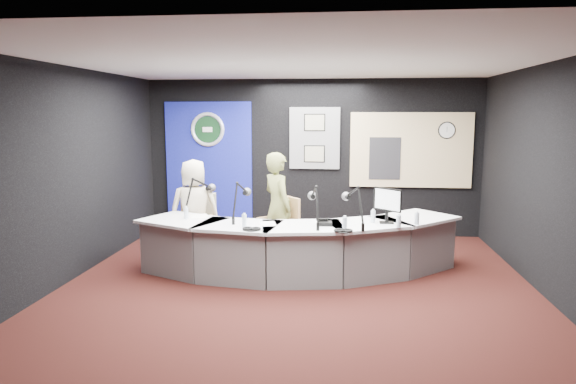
# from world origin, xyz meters

# --- Properties ---
(ground) EXTENTS (6.00, 6.00, 0.00)m
(ground) POSITION_xyz_m (0.00, 0.00, 0.00)
(ground) COLOR black
(ground) RESTS_ON ground
(ceiling) EXTENTS (6.00, 6.00, 0.02)m
(ceiling) POSITION_xyz_m (0.00, 0.00, 2.80)
(ceiling) COLOR silver
(ceiling) RESTS_ON ground
(wall_back) EXTENTS (6.00, 0.02, 2.80)m
(wall_back) POSITION_xyz_m (0.00, 3.00, 1.40)
(wall_back) COLOR black
(wall_back) RESTS_ON ground
(wall_front) EXTENTS (6.00, 0.02, 2.80)m
(wall_front) POSITION_xyz_m (0.00, -3.00, 1.40)
(wall_front) COLOR black
(wall_front) RESTS_ON ground
(wall_left) EXTENTS (0.02, 6.00, 2.80)m
(wall_left) POSITION_xyz_m (-3.00, 0.00, 1.40)
(wall_left) COLOR black
(wall_left) RESTS_ON ground
(wall_right) EXTENTS (0.02, 6.00, 2.80)m
(wall_right) POSITION_xyz_m (3.00, 0.00, 1.40)
(wall_right) COLOR black
(wall_right) RESTS_ON ground
(broadcast_desk) EXTENTS (4.50, 1.90, 0.75)m
(broadcast_desk) POSITION_xyz_m (-0.05, 0.55, 0.38)
(broadcast_desk) COLOR silver
(broadcast_desk) RESTS_ON ground
(backdrop_panel) EXTENTS (1.60, 0.05, 2.30)m
(backdrop_panel) POSITION_xyz_m (-1.90, 2.97, 1.25)
(backdrop_panel) COLOR navy
(backdrop_panel) RESTS_ON wall_back
(agency_seal) EXTENTS (0.63, 0.07, 0.63)m
(agency_seal) POSITION_xyz_m (-1.90, 2.93, 1.90)
(agency_seal) COLOR silver
(agency_seal) RESTS_ON backdrop_panel
(seal_center) EXTENTS (0.48, 0.01, 0.48)m
(seal_center) POSITION_xyz_m (-1.90, 2.94, 1.90)
(seal_center) COLOR black
(seal_center) RESTS_ON backdrop_panel
(pinboard) EXTENTS (0.90, 0.04, 1.10)m
(pinboard) POSITION_xyz_m (0.05, 2.97, 1.75)
(pinboard) COLOR slate
(pinboard) RESTS_ON wall_back
(framed_photo_upper) EXTENTS (0.34, 0.02, 0.27)m
(framed_photo_upper) POSITION_xyz_m (0.05, 2.94, 2.03)
(framed_photo_upper) COLOR gray
(framed_photo_upper) RESTS_ON pinboard
(framed_photo_lower) EXTENTS (0.34, 0.02, 0.27)m
(framed_photo_lower) POSITION_xyz_m (0.05, 2.94, 1.47)
(framed_photo_lower) COLOR gray
(framed_photo_lower) RESTS_ON pinboard
(booth_window_frame) EXTENTS (2.12, 0.06, 1.32)m
(booth_window_frame) POSITION_xyz_m (1.75, 2.97, 1.55)
(booth_window_frame) COLOR #CFB481
(booth_window_frame) RESTS_ON wall_back
(booth_glow) EXTENTS (2.00, 0.02, 1.20)m
(booth_glow) POSITION_xyz_m (1.75, 2.96, 1.55)
(booth_glow) COLOR #FFCDA1
(booth_glow) RESTS_ON booth_window_frame
(equipment_rack) EXTENTS (0.55, 0.02, 0.75)m
(equipment_rack) POSITION_xyz_m (1.30, 2.94, 1.40)
(equipment_rack) COLOR black
(equipment_rack) RESTS_ON booth_window_frame
(wall_clock) EXTENTS (0.28, 0.01, 0.28)m
(wall_clock) POSITION_xyz_m (2.35, 2.94, 1.90)
(wall_clock) COLOR white
(wall_clock) RESTS_ON booth_window_frame
(armchair_left) EXTENTS (0.65, 0.65, 1.03)m
(armchair_left) POSITION_xyz_m (-1.65, 1.13, 0.52)
(armchair_left) COLOR tan
(armchair_left) RESTS_ON ground
(armchair_right) EXTENTS (0.84, 0.84, 1.06)m
(armchair_right) POSITION_xyz_m (-0.39, 1.11, 0.53)
(armchair_right) COLOR tan
(armchair_right) RESTS_ON ground
(draped_jacket) EXTENTS (0.51, 0.17, 0.70)m
(draped_jacket) POSITION_xyz_m (-1.64, 1.37, 0.62)
(draped_jacket) COLOR gray
(draped_jacket) RESTS_ON armchair_left
(person_man) EXTENTS (0.84, 0.65, 1.52)m
(person_man) POSITION_xyz_m (-1.65, 1.13, 0.76)
(person_man) COLOR beige
(person_man) RESTS_ON ground
(person_woman) EXTENTS (0.67, 0.71, 1.63)m
(person_woman) POSITION_xyz_m (-0.39, 1.11, 0.82)
(person_woman) COLOR olive
(person_woman) RESTS_ON ground
(computer_monitor) EXTENTS (0.30, 0.28, 0.26)m
(computer_monitor) POSITION_xyz_m (1.15, 0.49, 1.07)
(computer_monitor) COLOR black
(computer_monitor) RESTS_ON broadcast_desk
(desk_phone) EXTENTS (0.19, 0.16, 0.05)m
(desk_phone) POSITION_xyz_m (0.34, 0.27, 0.78)
(desk_phone) COLOR black
(desk_phone) RESTS_ON broadcast_desk
(headphones_near) EXTENTS (0.20, 0.20, 0.03)m
(headphones_near) POSITION_xyz_m (0.58, -0.09, 0.77)
(headphones_near) COLOR black
(headphones_near) RESTS_ON broadcast_desk
(headphones_far) EXTENTS (0.20, 0.20, 0.03)m
(headphones_far) POSITION_xyz_m (-0.56, -0.11, 0.77)
(headphones_far) COLOR black
(headphones_far) RESTS_ON broadcast_desk
(paper_stack) EXTENTS (0.32, 0.38, 0.00)m
(paper_stack) POSITION_xyz_m (-1.46, 0.68, 0.75)
(paper_stack) COLOR white
(paper_stack) RESTS_ON broadcast_desk
(notepad) EXTENTS (0.27, 0.34, 0.00)m
(notepad) POSITION_xyz_m (-0.42, 0.29, 0.75)
(notepad) COLOR white
(notepad) RESTS_ON broadcast_desk
(boom_mic_a) EXTENTS (0.36, 0.69, 0.60)m
(boom_mic_a) POSITION_xyz_m (-1.50, 0.88, 1.05)
(boom_mic_a) COLOR black
(boom_mic_a) RESTS_ON broadcast_desk
(boom_mic_b) EXTENTS (0.19, 0.74, 0.60)m
(boom_mic_b) POSITION_xyz_m (-0.82, 0.51, 1.05)
(boom_mic_b) COLOR black
(boom_mic_b) RESTS_ON broadcast_desk
(boom_mic_c) EXTENTS (0.23, 0.73, 0.60)m
(boom_mic_c) POSITION_xyz_m (0.21, 0.27, 1.05)
(boom_mic_c) COLOR black
(boom_mic_c) RESTS_ON broadcast_desk
(boom_mic_d) EXTENTS (0.33, 0.70, 0.60)m
(boom_mic_d) POSITION_xyz_m (0.71, 0.28, 1.05)
(boom_mic_d) COLOR black
(boom_mic_d) RESTS_ON broadcast_desk
(water_bottles) EXTENTS (3.17, 0.55, 0.18)m
(water_bottles) POSITION_xyz_m (-0.02, 0.28, 0.84)
(water_bottles) COLOR silver
(water_bottles) RESTS_ON broadcast_desk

